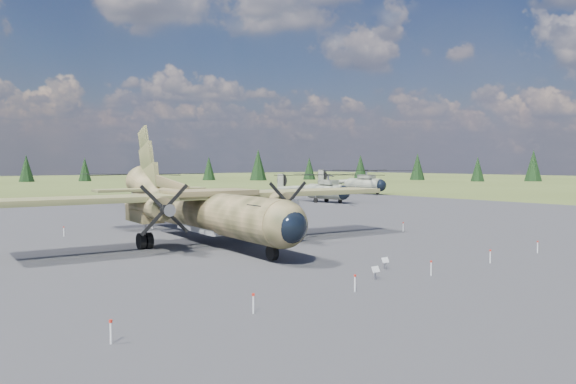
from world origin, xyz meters
TOP-DOWN VIEW (x-y plane):
  - ground at (0.00, 0.00)m, footprint 500.00×500.00m
  - apron at (0.00, 10.00)m, footprint 120.00×120.00m
  - transport_plane at (-0.91, 5.42)m, footprint 31.39×28.38m
  - helicopter_near at (10.93, 41.61)m, footprint 24.15×24.15m
  - helicopter_mid at (36.34, 30.81)m, footprint 18.69×21.15m
  - helicopter_far at (58.25, 42.93)m, footprint 20.99×23.28m
  - info_placard_left at (-1.15, -12.28)m, footprint 0.47×0.20m
  - info_placard_right at (1.46, -10.71)m, footprint 0.47×0.21m
  - barrier_fence at (-0.46, -0.08)m, footprint 33.12×29.62m
  - treeline at (-0.35, -1.57)m, footprint 340.55×343.46m

SIDE VIEW (x-z plane):
  - ground at x=0.00m, z-range 0.00..0.00m
  - apron at x=0.00m, z-range -0.02..0.02m
  - info_placard_right at x=1.46m, z-range 0.12..0.84m
  - info_placard_left at x=-1.15m, z-range 0.12..0.86m
  - barrier_fence at x=-0.46m, z-range 0.08..0.93m
  - transport_plane at x=-0.91m, z-range -2.20..8.13m
  - helicopter_mid at x=36.34m, z-range 0.92..5.33m
  - helicopter_near at x=10.93m, z-range 0.98..5.69m
  - helicopter_far at x=58.25m, z-range 1.00..5.80m
  - treeline at x=-0.35m, z-range -0.69..10.22m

